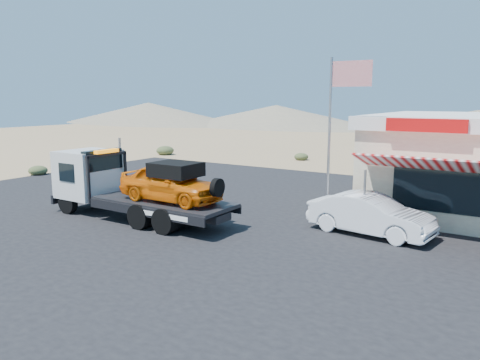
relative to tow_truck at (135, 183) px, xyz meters
The scene contains 7 objects.
ground 2.12m from the tow_truck, 23.26° to the right, with size 120.00×120.00×0.00m, color #967B55.
asphalt_lot 4.42m from the tow_truck, 34.29° to the left, with size 32.00×24.00×0.02m, color black.
tow_truck is the anchor object (origin of this frame).
white_sedan 8.65m from the tow_truck, 18.81° to the left, with size 1.45×4.15×1.37m, color silver.
flagpole 7.85m from the tow_truck, 31.13° to the left, with size 1.55×0.10×6.00m.
desert_scrub 14.47m from the tow_truck, 143.42° to the left, with size 24.17×34.61×0.77m.
distant_hills 55.14m from the tow_truck, 98.66° to the left, with size 126.00×48.00×4.20m.
Camera 1 is at (11.32, -11.80, 4.56)m, focal length 35.00 mm.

